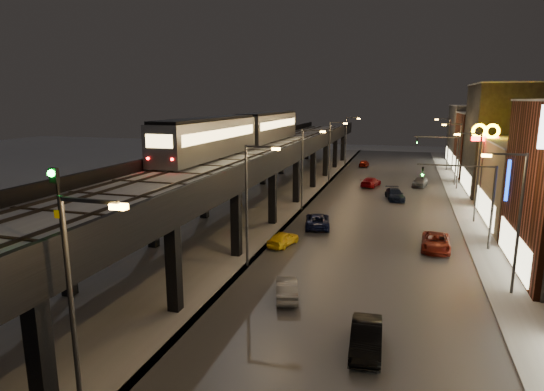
# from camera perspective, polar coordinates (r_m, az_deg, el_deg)

# --- Properties ---
(ground) EXTENTS (220.00, 220.00, 0.00)m
(ground) POSITION_cam_1_polar(r_m,az_deg,el_deg) (23.19, -12.89, -19.83)
(ground) COLOR silver
(road_surface) EXTENTS (17.00, 120.00, 0.06)m
(road_surface) POSITION_cam_1_polar(r_m,az_deg,el_deg) (53.45, 13.30, -1.46)
(road_surface) COLOR #46474D
(road_surface) RESTS_ON ground
(sidewalk_right) EXTENTS (4.00, 120.00, 0.14)m
(sidewalk_right) POSITION_cam_1_polar(r_m,az_deg,el_deg) (53.88, 23.97, -2.03)
(sidewalk_right) COLOR #9FA1A8
(sidewalk_right) RESTS_ON ground
(under_viaduct_pavement) EXTENTS (11.00, 120.00, 0.06)m
(under_viaduct_pavement) POSITION_cam_1_polar(r_m,az_deg,el_deg) (55.76, -0.67, -0.58)
(under_viaduct_pavement) COLOR #9FA1A8
(under_viaduct_pavement) RESTS_ON ground
(elevated_viaduct) EXTENTS (9.00, 100.00, 6.30)m
(elevated_viaduct) POSITION_cam_1_polar(r_m,az_deg,el_deg) (51.84, -1.72, 4.73)
(elevated_viaduct) COLOR black
(elevated_viaduct) RESTS_ON ground
(viaduct_trackbed) EXTENTS (8.40, 100.00, 0.32)m
(viaduct_trackbed) POSITION_cam_1_polar(r_m,az_deg,el_deg) (51.88, -1.69, 5.59)
(viaduct_trackbed) COLOR #B2B7C1
(viaduct_trackbed) RESTS_ON elevated_viaduct
(viaduct_parapet_streetside) EXTENTS (0.30, 100.00, 1.10)m
(viaduct_parapet_streetside) POSITION_cam_1_polar(r_m,az_deg,el_deg) (50.67, 3.03, 5.96)
(viaduct_parapet_streetside) COLOR black
(viaduct_parapet_streetside) RESTS_ON elevated_viaduct
(viaduct_parapet_far) EXTENTS (0.30, 100.00, 1.10)m
(viaduct_parapet_far) POSITION_cam_1_polar(r_m,az_deg,el_deg) (53.37, -6.14, 6.21)
(viaduct_parapet_far) COLOR black
(viaduct_parapet_far) RESTS_ON elevated_viaduct
(building_d) EXTENTS (12.20, 13.20, 14.16)m
(building_d) POSITION_cam_1_polar(r_m,az_deg,el_deg) (66.65, 28.68, 6.15)
(building_d) COLOR #252526
(building_d) RESTS_ON ground
(building_e) EXTENTS (12.20, 12.20, 10.16)m
(building_e) POSITION_cam_1_polar(r_m,az_deg,el_deg) (80.51, 26.53, 5.66)
(building_e) COLOR #5D291E
(building_e) RESTS_ON ground
(building_f) EXTENTS (12.20, 16.20, 11.16)m
(building_f) POSITION_cam_1_polar(r_m,az_deg,el_deg) (94.25, 25.15, 6.83)
(building_f) COLOR #3F4040
(building_f) RESTS_ON ground
(streetlight_left_0) EXTENTS (2.57, 0.28, 9.00)m
(streetlight_left_0) POSITION_cam_1_polar(r_m,az_deg,el_deg) (17.39, -23.22, -12.31)
(streetlight_left_0) COLOR #38383A
(streetlight_left_0) RESTS_ON ground
(streetlight_left_1) EXTENTS (2.57, 0.28, 9.00)m
(streetlight_left_1) POSITION_cam_1_polar(r_m,az_deg,el_deg) (32.53, -2.77, -0.26)
(streetlight_left_1) COLOR #38383A
(streetlight_left_1) RESTS_ON ground
(streetlight_right_1) EXTENTS (2.56, 0.28, 9.00)m
(streetlight_right_1) POSITION_cam_1_polar(r_m,az_deg,el_deg) (31.47, 28.22, -2.11)
(streetlight_right_1) COLOR #38383A
(streetlight_right_1) RESTS_ON ground
(streetlight_left_2) EXTENTS (2.57, 0.28, 9.00)m
(streetlight_left_2) POSITION_cam_1_polar(r_m,az_deg,el_deg) (49.62, 4.12, 3.94)
(streetlight_left_2) COLOR #38383A
(streetlight_left_2) RESTS_ON ground
(streetlight_right_2) EXTENTS (2.56, 0.28, 9.00)m
(streetlight_right_2) POSITION_cam_1_polar(r_m,az_deg,el_deg) (48.94, 24.15, 2.81)
(streetlight_right_2) COLOR #38383A
(streetlight_right_2) RESTS_ON ground
(streetlight_left_3) EXTENTS (2.57, 0.28, 9.00)m
(streetlight_left_3) POSITION_cam_1_polar(r_m,az_deg,el_deg) (67.19, 7.46, 5.95)
(streetlight_left_3) COLOR #38383A
(streetlight_left_3) RESTS_ON ground
(streetlight_right_3) EXTENTS (2.56, 0.28, 9.00)m
(streetlight_right_3) POSITION_cam_1_polar(r_m,az_deg,el_deg) (66.68, 22.23, 5.13)
(streetlight_right_3) COLOR #38383A
(streetlight_right_3) RESTS_ON ground
(streetlight_left_4) EXTENTS (2.57, 0.28, 9.00)m
(streetlight_left_4) POSITION_cam_1_polar(r_m,az_deg,el_deg) (84.94, 9.43, 7.12)
(streetlight_left_4) COLOR #38383A
(streetlight_left_4) RESTS_ON ground
(streetlight_right_4) EXTENTS (2.56, 0.28, 9.00)m
(streetlight_right_4) POSITION_cam_1_polar(r_m,az_deg,el_deg) (84.54, 21.11, 6.46)
(streetlight_right_4) COLOR #38383A
(streetlight_right_4) RESTS_ON ground
(traffic_light_rig_a) EXTENTS (6.10, 0.34, 7.00)m
(traffic_light_rig_a) POSITION_cam_1_polar(r_m,az_deg,el_deg) (40.14, 24.40, -0.07)
(traffic_light_rig_a) COLOR #38383A
(traffic_light_rig_a) RESTS_ON ground
(traffic_light_rig_b) EXTENTS (6.10, 0.34, 7.00)m
(traffic_light_rig_b) POSITION_cam_1_polar(r_m,az_deg,el_deg) (69.65, 21.22, 4.84)
(traffic_light_rig_b) COLOR #38383A
(traffic_light_rig_b) RESTS_ON ground
(subway_train) EXTENTS (3.18, 39.03, 3.80)m
(subway_train) POSITION_cam_1_polar(r_m,az_deg,el_deg) (54.48, -3.52, 8.11)
(subway_train) COLOR gray
(subway_train) RESTS_ON viaduct_trackbed
(rail_signal) EXTENTS (0.35, 0.43, 3.06)m
(rail_signal) POSITION_cam_1_polar(r_m,az_deg,el_deg) (18.42, -25.44, 0.43)
(rail_signal) COLOR black
(rail_signal) RESTS_ON viaduct_trackbed
(car_taxi) EXTENTS (2.26, 3.84, 1.23)m
(car_taxi) POSITION_cam_1_polar(r_m,az_deg,el_deg) (38.33, 1.40, -5.51)
(car_taxi) COLOR yellow
(car_taxi) RESTS_ON ground
(car_near_white) EXTENTS (2.29, 3.94, 1.23)m
(car_near_white) POSITION_cam_1_polar(r_m,az_deg,el_deg) (28.68, 1.84, -11.68)
(car_near_white) COLOR gray
(car_near_white) RESTS_ON ground
(car_mid_silver) EXTENTS (3.11, 5.16, 1.34)m
(car_mid_silver) POSITION_cam_1_polar(r_m,az_deg,el_deg) (43.97, 5.72, -3.20)
(car_mid_silver) COLOR #0D1338
(car_mid_silver) RESTS_ON ground
(car_mid_dark) EXTENTS (2.88, 4.93, 1.34)m
(car_mid_dark) POSITION_cam_1_polar(r_m,az_deg,el_deg) (65.70, 12.29, 1.62)
(car_mid_dark) COLOR maroon
(car_mid_dark) RESTS_ON ground
(car_far_white) EXTENTS (1.71, 3.81, 1.27)m
(car_far_white) POSITION_cam_1_polar(r_m,az_deg,el_deg) (85.19, 11.46, 3.94)
(car_far_white) COLOR maroon
(car_far_white) RESTS_ON ground
(car_onc_silver) EXTENTS (1.71, 4.30, 1.39)m
(car_onc_silver) POSITION_cam_1_polar(r_m,az_deg,el_deg) (23.60, 11.73, -17.21)
(car_onc_silver) COLOR black
(car_onc_silver) RESTS_ON ground
(car_onc_dark) EXTENTS (2.44, 4.91, 1.34)m
(car_onc_dark) POSITION_cam_1_polar(r_m,az_deg,el_deg) (39.58, 19.88, -5.59)
(car_onc_dark) COLOR maroon
(car_onc_dark) RESTS_ON ground
(car_onc_white) EXTENTS (2.81, 4.95, 1.35)m
(car_onc_white) POSITION_cam_1_polar(r_m,az_deg,el_deg) (57.78, 15.15, 0.10)
(car_onc_white) COLOR black
(car_onc_white) RESTS_ON ground
(car_onc_red) EXTENTS (2.46, 4.52, 1.46)m
(car_onc_red) POSITION_cam_1_polar(r_m,az_deg,el_deg) (67.58, 18.07, 1.64)
(car_onc_red) COLOR #515761
(car_onc_red) RESTS_ON ground
(sign_mcdonalds) EXTENTS (2.87, 0.64, 9.65)m
(sign_mcdonalds) POSITION_cam_1_polar(r_m,az_deg,el_deg) (53.32, 25.14, 6.17)
(sign_mcdonalds) COLOR #38383A
(sign_mcdonalds) RESTS_ON ground
(sign_carwash) EXTENTS (1.45, 0.35, 7.50)m
(sign_carwash) POSITION_cam_1_polar(r_m,az_deg,el_deg) (40.39, 28.24, 0.71)
(sign_carwash) COLOR #38383A
(sign_carwash) RESTS_ON ground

